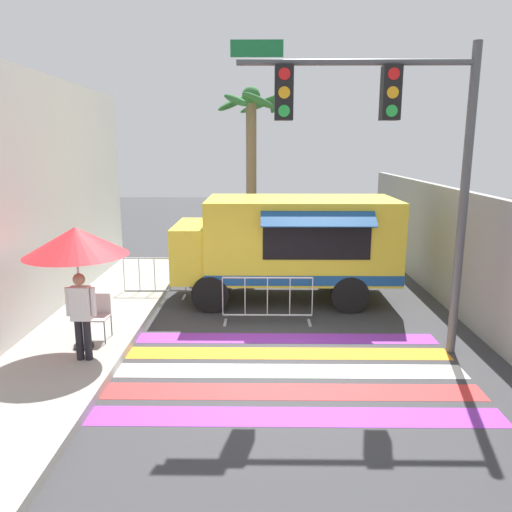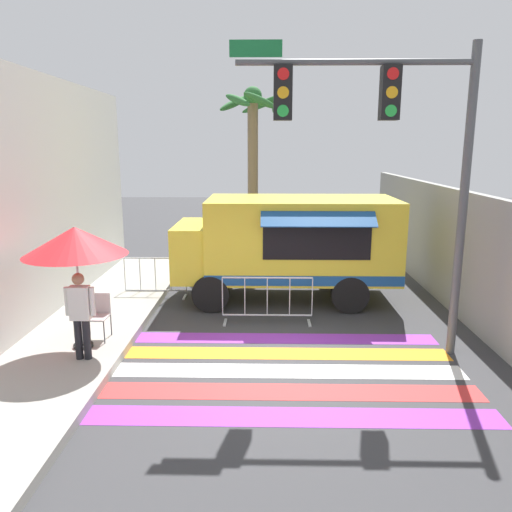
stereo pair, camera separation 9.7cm
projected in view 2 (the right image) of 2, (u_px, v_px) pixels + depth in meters
The scene contains 12 objects.
ground_plane at pixel (280, 363), 9.11m from camera, with size 60.00×60.00×0.00m, color #38383A.
sidewalk_left at pixel (3, 356), 9.19m from camera, with size 4.40×16.00×0.17m.
concrete_wall_right at pixel (459, 252), 11.65m from camera, with size 0.20×16.00×2.88m.
crosswalk_painted at pixel (281, 371), 8.76m from camera, with size 6.40×3.60×0.01m.
food_truck at pixel (284, 241), 12.61m from camera, with size 5.49×2.84×2.60m.
traffic_signal_pole at pixel (389, 134), 8.71m from camera, with size 4.26×0.29×5.63m.
patio_umbrella at pixel (75, 241), 8.97m from camera, with size 1.86×1.86×2.29m.
folding_chair at pixel (97, 312), 9.76m from camera, with size 0.46×0.46×0.88m.
vendor_person at pixel (81, 311), 8.69m from camera, with size 0.53×0.21×1.57m.
barricade_front at pixel (267, 301), 11.01m from camera, with size 2.01×0.44×1.07m.
barricade_side at pixel (155, 278), 12.93m from camera, with size 1.62×0.44×1.07m.
palm_tree at pixel (254, 142), 16.70m from camera, with size 2.40×2.25×5.78m.
Camera 2 is at (-0.28, -8.48, 3.87)m, focal length 35.00 mm.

